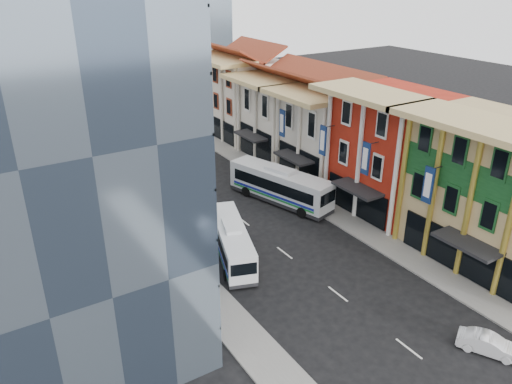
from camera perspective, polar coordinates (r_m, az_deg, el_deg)
ground at (r=34.83m, az=18.33°, el=-17.57°), size 200.00×200.00×0.00m
sidewalk_right at (r=52.93m, az=6.48°, el=-0.97°), size 3.00×90.00×0.15m
sidewalk_left at (r=45.40m, az=-10.77°, el=-5.84°), size 3.00×90.00×0.15m
shophouse_tan at (r=44.28m, az=26.35°, el=-0.31°), size 8.00×14.00×12.00m
shophouse_red at (r=50.87m, az=15.19°, el=4.46°), size 8.00×10.00×12.00m
shophouse_cream_near at (r=57.64m, az=8.27°, el=6.34°), size 8.00×9.00×10.00m
shophouse_cream_mid at (r=64.44m, az=3.12°, el=8.48°), size 8.00×9.00×10.00m
shophouse_cream_far at (r=72.86m, az=-1.68°, el=10.78°), size 8.00×12.00×11.00m
office_tower at (r=35.28m, az=-23.85°, el=9.92°), size 12.00×26.00×30.00m
office_block_far at (r=59.49m, az=-25.47°, el=6.79°), size 10.00×18.00×14.00m
bus_left_near at (r=42.10m, az=-2.80°, el=-5.57°), size 5.43×10.18×3.20m
bus_left_far at (r=49.75m, az=-8.75°, el=-0.58°), size 7.39×11.55×3.69m
bus_right at (r=51.78m, az=2.77°, el=0.81°), size 5.97×12.30×3.84m
sedan_right at (r=36.36m, az=25.09°, el=-15.50°), size 3.07×4.02×1.27m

